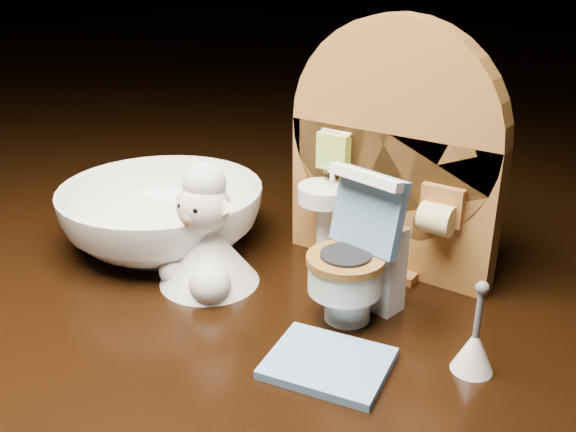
{
  "coord_description": "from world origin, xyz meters",
  "views": [
    {
      "loc": [
        0.15,
        -0.26,
        0.19
      ],
      "look_at": [
        -0.03,
        0.01,
        0.05
      ],
      "focal_mm": 40.0,
      "sensor_mm": 36.0,
      "label": 1
    }
  ],
  "objects": [
    {
      "name": "toy_toilet",
      "position": [
        0.01,
        0.01,
        0.03
      ],
      "size": [
        0.04,
        0.05,
        0.08
      ],
      "rotation": [
        0.0,
        0.0,
        -0.19
      ],
      "color": "white",
      "rests_on": "ground"
    },
    {
      "name": "bath_mat",
      "position": [
        0.02,
        -0.04,
        0.0
      ],
      "size": [
        0.06,
        0.05,
        0.0
      ],
      "primitive_type": "cube",
      "rotation": [
        0.0,
        0.0,
        0.17
      ],
      "color": "#5D87AE",
      "rests_on": "ground"
    },
    {
      "name": "toilet_brush",
      "position": [
        0.08,
        -0.01,
        0.01
      ],
      "size": [
        0.02,
        0.02,
        0.05
      ],
      "color": "white",
      "rests_on": "ground"
    },
    {
      "name": "backdrop_panel",
      "position": [
        -0.0,
        0.06,
        0.07
      ],
      "size": [
        0.13,
        0.05,
        0.15
      ],
      "color": "#905C28",
      "rests_on": "ground"
    },
    {
      "name": "plush_lamb",
      "position": [
        -0.08,
        -0.01,
        0.03
      ],
      "size": [
        0.06,
        0.06,
        0.08
      ],
      "rotation": [
        0.0,
        0.0,
        0.03
      ],
      "color": "silver",
      "rests_on": "ground"
    },
    {
      "name": "ceramic_bowl",
      "position": [
        -0.13,
        0.01,
        0.02
      ],
      "size": [
        0.17,
        0.17,
        0.04
      ],
      "primitive_type": "imported",
      "rotation": [
        0.0,
        0.0,
        -0.41
      ],
      "color": "white",
      "rests_on": "ground"
    }
  ]
}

